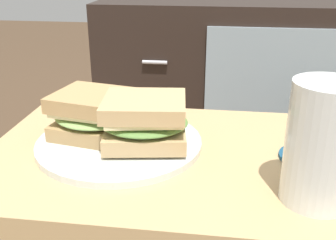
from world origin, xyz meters
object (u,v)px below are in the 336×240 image
(tv_cabinet, at_px, (235,80))
(beer_glass, at_px, (322,145))
(sandwich_back, at_px, (144,122))
(coaster, at_px, (309,157))
(sandwich_front, at_px, (94,114))
(plate, at_px, (120,143))

(tv_cabinet, bearing_deg, beer_glass, -86.66)
(sandwich_back, relative_size, coaster, 1.66)
(tv_cabinet, relative_size, sandwich_back, 6.97)
(coaster, bearing_deg, tv_cabinet, 94.48)
(sandwich_back, bearing_deg, coaster, 2.18)
(beer_glass, distance_m, coaster, 0.12)
(sandwich_back, xyz_separation_m, coaster, (0.23, 0.01, -0.04))
(sandwich_back, distance_m, beer_glass, 0.24)
(tv_cabinet, bearing_deg, sandwich_front, -104.59)
(tv_cabinet, distance_m, plate, 0.97)
(tv_cabinet, xyz_separation_m, coaster, (0.07, -0.94, 0.17))
(plate, xyz_separation_m, sandwich_back, (0.04, -0.01, 0.04))
(beer_glass, bearing_deg, sandwich_front, 158.07)
(tv_cabinet, relative_size, beer_glass, 6.73)
(sandwich_front, relative_size, coaster, 1.66)
(tv_cabinet, distance_m, beer_glass, 1.07)
(plate, height_order, sandwich_back, sandwich_back)
(sandwich_front, height_order, coaster, sandwich_front)
(plate, xyz_separation_m, coaster, (0.27, -0.01, -0.00))
(tv_cabinet, xyz_separation_m, plate, (-0.20, -0.94, 0.17))
(tv_cabinet, bearing_deg, sandwich_back, -99.42)
(sandwich_back, bearing_deg, sandwich_front, 161.20)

